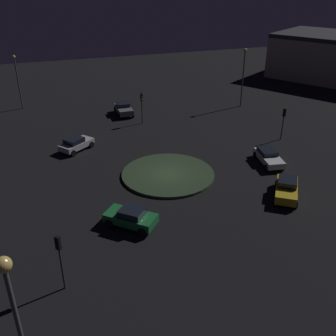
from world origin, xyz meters
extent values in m
plane|color=black|center=(0.00, 0.00, 0.00)|extent=(116.70, 116.70, 0.00)
cylinder|color=#2D4228|center=(0.00, 0.00, 0.12)|extent=(8.89, 8.89, 0.24)
cube|color=slate|center=(-18.59, 0.11, 0.73)|extent=(4.10, 1.95, 0.74)
cube|color=black|center=(-18.98, 0.11, 1.34)|extent=(1.83, 1.68, 0.47)
cylinder|color=black|center=(-17.11, 1.01, 0.36)|extent=(0.72, 0.23, 0.72)
cylinder|color=black|center=(-17.15, -0.86, 0.36)|extent=(0.72, 0.23, 0.72)
cylinder|color=black|center=(-20.04, 1.07, 0.36)|extent=(0.72, 0.23, 0.72)
cylinder|color=black|center=(-20.07, -0.80, 0.36)|extent=(0.72, 0.23, 0.72)
cube|color=gold|center=(7.11, 8.35, 0.67)|extent=(4.46, 3.92, 0.74)
cube|color=black|center=(6.84, 8.54, 1.30)|extent=(2.41, 2.34, 0.52)
cylinder|color=black|center=(8.86, 8.17, 0.30)|extent=(0.62, 0.53, 0.60)
cylinder|color=black|center=(7.81, 6.74, 0.30)|extent=(0.62, 0.53, 0.60)
cylinder|color=black|center=(6.40, 9.96, 0.30)|extent=(0.62, 0.53, 0.60)
cylinder|color=black|center=(5.36, 8.53, 0.30)|extent=(0.62, 0.53, 0.60)
cube|color=white|center=(0.96, 10.51, 0.62)|extent=(4.47, 2.47, 0.62)
cube|color=black|center=(0.42, 10.61, 1.13)|extent=(2.39, 1.90, 0.41)
cylinder|color=black|center=(2.61, 11.10, 0.31)|extent=(0.66, 0.33, 0.63)
cylinder|color=black|center=(2.30, 9.38, 0.31)|extent=(0.66, 0.33, 0.63)
cylinder|color=black|center=(-0.38, 11.64, 0.31)|extent=(0.66, 0.33, 0.63)
cylinder|color=black|center=(-0.69, 9.92, 0.31)|extent=(0.66, 0.33, 0.63)
cube|color=silver|center=(-8.85, -7.48, 0.65)|extent=(3.68, 4.08, 0.61)
cube|color=black|center=(-8.68, -7.71, 1.21)|extent=(2.33, 2.39, 0.52)
cylinder|color=black|center=(-10.37, -6.91, 0.34)|extent=(0.59, 0.68, 0.69)
cylinder|color=black|center=(-8.99, -5.86, 0.34)|extent=(0.59, 0.68, 0.69)
cylinder|color=black|center=(-8.71, -9.09, 0.34)|extent=(0.59, 0.68, 0.69)
cylinder|color=black|center=(-7.33, -8.04, 0.34)|extent=(0.59, 0.68, 0.69)
cube|color=#1E7238|center=(6.85, -5.41, 0.69)|extent=(3.99, 4.13, 0.68)
cube|color=black|center=(6.95, -5.30, 1.29)|extent=(2.39, 2.40, 0.52)
cylinder|color=black|center=(6.58, -7.07, 0.36)|extent=(0.64, 0.67, 0.71)
cylinder|color=black|center=(5.22, -5.84, 0.36)|extent=(0.64, 0.67, 0.71)
cylinder|color=black|center=(8.47, -4.98, 0.36)|extent=(0.64, 0.67, 0.71)
cylinder|color=black|center=(7.12, -3.75, 0.36)|extent=(0.64, 0.67, 0.71)
cylinder|color=#2D2D2D|center=(-4.06, 15.35, 1.42)|extent=(0.12, 0.12, 2.83)
cube|color=black|center=(-4.06, 15.35, 3.28)|extent=(0.35, 0.29, 0.90)
sphere|color=red|center=(-4.02, 15.21, 3.55)|extent=(0.20, 0.20, 0.20)
sphere|color=#4C380F|center=(-4.02, 15.21, 3.28)|extent=(0.20, 0.20, 0.20)
sphere|color=#0F3819|center=(-4.02, 15.21, 3.01)|extent=(0.20, 0.20, 0.20)
cylinder|color=#2D2D2D|center=(-14.53, 1.57, 1.52)|extent=(0.12, 0.12, 3.04)
cube|color=black|center=(-14.53, 1.57, 3.49)|extent=(0.25, 0.32, 0.90)
sphere|color=#3F0C0C|center=(-14.39, 1.55, 3.76)|extent=(0.20, 0.20, 0.20)
sphere|color=#4C380F|center=(-14.39, 1.55, 3.49)|extent=(0.20, 0.20, 0.20)
sphere|color=#1EE53F|center=(-14.39, 1.55, 3.22)|extent=(0.20, 0.20, 0.20)
cylinder|color=#2D2D2D|center=(11.90, -10.91, 1.52)|extent=(0.12, 0.12, 3.03)
cube|color=black|center=(11.90, -10.91, 3.48)|extent=(0.36, 0.37, 0.90)
sphere|color=#3F0C0C|center=(11.79, -10.81, 3.75)|extent=(0.20, 0.20, 0.20)
sphere|color=#4C380F|center=(11.79, -10.81, 3.48)|extent=(0.20, 0.20, 0.20)
sphere|color=#1EE53F|center=(11.79, -10.81, 3.21)|extent=(0.20, 0.20, 0.20)
cylinder|color=#4C4C51|center=(-25.93, -12.92, 3.55)|extent=(0.18, 0.18, 7.10)
sphere|color=#F9D166|center=(-25.93, -12.92, 7.23)|extent=(0.44, 0.44, 0.44)
cylinder|color=#4C4C51|center=(-16.63, 16.96, 3.87)|extent=(0.18, 0.18, 7.75)
sphere|color=#F9D166|center=(-16.63, 16.96, 7.90)|extent=(0.52, 0.52, 0.52)
sphere|color=#F9D166|center=(19.65, -12.68, 8.77)|extent=(0.59, 0.59, 0.59)
camera|label=1|loc=(30.86, -10.78, 17.49)|focal=41.24mm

